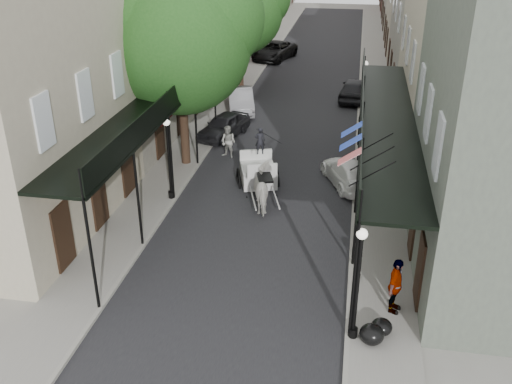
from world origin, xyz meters
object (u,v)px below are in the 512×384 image
at_px(lamppost_left, 169,158).
at_px(car_right_far, 355,89).
at_px(horse, 265,189).
at_px(car_left_mid, 241,100).
at_px(car_left_near, 224,126).
at_px(car_left_far, 274,51).
at_px(carriage, 257,157).
at_px(pedestrian_walking, 228,142).
at_px(car_right_near, 348,173).
at_px(tree_near, 188,35).
at_px(pedestrian_sidewalk_left, 227,83).
at_px(pedestrian_sidewalk_right, 395,286).
at_px(lamppost_right_far, 363,91).
at_px(lamppost_right_near, 357,283).
at_px(tree_far, 245,6).

xyz_separation_m(lamppost_left, car_right_far, (7.70, 16.85, -1.29)).
xyz_separation_m(horse, car_left_mid, (-3.73, 13.08, -0.19)).
height_order(car_left_near, car_left_far, car_left_far).
bearing_deg(car_left_mid, car_left_near, -104.68).
xyz_separation_m(carriage, car_left_mid, (-2.90, 10.35, -0.46)).
xyz_separation_m(pedestrian_walking, car_right_near, (6.28, -2.32, -0.25)).
bearing_deg(car_left_mid, car_right_far, 12.99).
height_order(tree_near, car_left_mid, tree_near).
xyz_separation_m(pedestrian_walking, pedestrian_sidewalk_left, (-2.54, 11.01, 0.05)).
bearing_deg(car_left_far, carriage, -67.90).
bearing_deg(pedestrian_sidewalk_right, lamppost_right_far, 22.37).
bearing_deg(lamppost_right_near, pedestrian_sidewalk_left, 110.96).
xyz_separation_m(car_left_near, car_left_mid, (-0.00, 4.82, 0.06)).
bearing_deg(car_left_near, carriage, -43.63).
relative_size(lamppost_left, car_right_near, 0.89).
xyz_separation_m(lamppost_right_near, car_left_far, (-7.70, 35.90, -1.29)).
height_order(tree_far, lamppost_left, tree_far).
bearing_deg(horse, lamppost_right_near, 99.43).
bearing_deg(lamppost_left, tree_near, 91.34).
height_order(tree_near, car_right_far, tree_near).
height_order(lamppost_right_near, car_left_near, lamppost_right_near).
height_order(lamppost_left, car_left_far, lamppost_left).
height_order(pedestrian_sidewalk_left, car_left_near, pedestrian_sidewalk_left).
bearing_deg(car_left_near, lamppost_right_far, 44.58).
xyz_separation_m(horse, pedestrian_sidewalk_left, (-5.35, 16.33, -0.01)).
relative_size(car_left_near, car_right_near, 0.95).
xyz_separation_m(pedestrian_walking, car_left_near, (-0.92, 2.93, -0.18)).
bearing_deg(pedestrian_sidewalk_right, car_right_far, 22.81).
relative_size(pedestrian_walking, pedestrian_sidewalk_left, 1.09).
bearing_deg(tree_near, car_right_far, 58.40).
distance_m(pedestrian_sidewalk_right, car_right_near, 9.70).
relative_size(lamppost_right_far, carriage, 1.21).
xyz_separation_m(lamppost_left, car_right_near, (7.70, 3.00, -1.45)).
xyz_separation_m(pedestrian_sidewalk_left, car_left_near, (1.62, -8.07, -0.23)).
height_order(pedestrian_sidewalk_right, car_left_mid, pedestrian_sidewalk_right).
bearing_deg(pedestrian_walking, pedestrian_sidewalk_right, -35.23).
relative_size(lamppost_left, pedestrian_sidewalk_left, 2.37).
xyz_separation_m(lamppost_right_near, carriage, (-4.80, 10.73, -0.86)).
relative_size(car_left_mid, car_right_far, 0.99).
bearing_deg(pedestrian_sidewalk_left, car_left_near, 58.39).
bearing_deg(tree_far, horse, -76.46).
xyz_separation_m(car_left_far, car_right_far, (7.20, -11.05, 0.00)).
bearing_deg(lamppost_right_near, car_left_far, 102.10).
bearing_deg(car_left_mid, tree_near, -108.52).
bearing_deg(tree_far, lamppost_left, -89.54).
distance_m(lamppost_left, horse, 4.38).
distance_m(carriage, pedestrian_sidewalk_left, 14.33).
bearing_deg(car_left_far, car_right_near, -58.35).
distance_m(tree_far, horse, 19.33).
bearing_deg(tree_far, car_left_far, 86.21).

